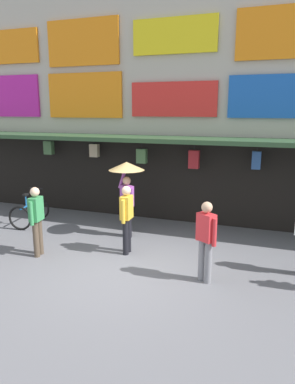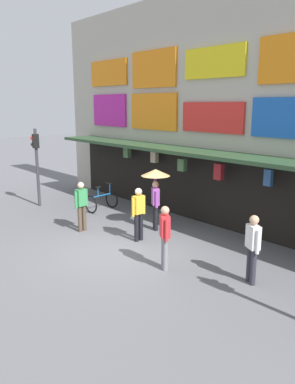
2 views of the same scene
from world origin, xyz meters
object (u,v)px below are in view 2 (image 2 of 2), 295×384
at_px(traffic_light_near, 36,155).
at_px(pedestrian_in_white, 139,211).
at_px(bicycle_parked, 102,201).
at_px(pedestrian_in_purple, 253,245).
at_px(pedestrian_with_umbrella, 156,182).
at_px(pedestrian_in_green, 165,234).
at_px(pedestrian_in_black, 81,204).

height_order(traffic_light_near, pedestrian_in_white, traffic_light_near).
relative_size(bicycle_parked, pedestrian_in_white, 0.74).
height_order(pedestrian_in_white, pedestrian_in_purple, same).
bearing_deg(pedestrian_with_umbrella, pedestrian_in_white, -67.64).
height_order(traffic_light_near, pedestrian_in_green, traffic_light_near).
bearing_deg(bicycle_parked, pedestrian_in_black, -48.58).
height_order(traffic_light_near, bicycle_parked, traffic_light_near).
distance_m(traffic_light_near, bicycle_parked, 3.30).
height_order(pedestrian_with_umbrella, pedestrian_in_purple, pedestrian_with_umbrella).
distance_m(pedestrian_with_umbrella, pedestrian_in_black, 2.55).
distance_m(traffic_light_near, pedestrian_in_black, 4.23).
relative_size(traffic_light_near, pedestrian_in_purple, 1.90).
bearing_deg(pedestrian_in_black, pedestrian_with_umbrella, 52.51).
height_order(pedestrian_in_green, pedestrian_in_black, same).
bearing_deg(pedestrian_in_purple, traffic_light_near, -176.42).
relative_size(traffic_light_near, pedestrian_with_umbrella, 1.54).
height_order(bicycle_parked, pedestrian_with_umbrella, pedestrian_with_umbrella).
bearing_deg(bicycle_parked, pedestrian_in_white, -16.72).
xyz_separation_m(bicycle_parked, pedestrian_in_black, (1.71, -1.94, 0.55)).
xyz_separation_m(bicycle_parked, pedestrian_in_white, (3.66, -1.10, 0.55)).
xyz_separation_m(traffic_light_near, bicycle_parked, (2.33, 1.56, -1.75)).
bearing_deg(pedestrian_in_purple, pedestrian_in_black, -170.42).
height_order(bicycle_parked, pedestrian_in_black, pedestrian_in_black).
distance_m(bicycle_parked, pedestrian_in_purple, 7.73).
relative_size(pedestrian_in_white, pedestrian_with_umbrella, 0.81).
distance_m(pedestrian_in_white, pedestrian_in_purple, 3.99).
relative_size(traffic_light_near, bicycle_parked, 2.57).
relative_size(bicycle_parked, pedestrian_with_umbrella, 0.60).
xyz_separation_m(bicycle_parked, pedestrian_in_purple, (7.65, -0.94, 0.55)).
distance_m(pedestrian_with_umbrella, pedestrian_in_purple, 4.60).
xyz_separation_m(traffic_light_near, pedestrian_in_purple, (9.98, 0.62, -1.19)).
distance_m(pedestrian_in_white, pedestrian_in_black, 2.12).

